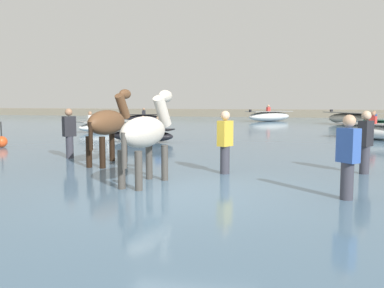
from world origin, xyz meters
name	(u,v)px	position (x,y,z in m)	size (l,w,h in m)	color
ground_plane	(183,210)	(0.00, 0.00, 0.00)	(120.00, 120.00, 0.00)	#756B56
water_surface	(242,143)	(0.00, 10.00, 0.14)	(90.00, 90.00, 0.29)	slate
horse_lead_pinto	(146,134)	(-0.87, 0.63, 1.22)	(0.75, 1.90, 2.06)	beige
horse_trailing_bay	(109,124)	(-2.53, 2.73, 1.26)	(0.69, 1.97, 2.14)	brown
boat_distant_west	(144,118)	(-8.40, 22.38, 0.55)	(2.81, 1.76, 0.99)	black
boat_mid_channel	(373,131)	(5.14, 11.07, 0.61)	(2.95, 2.47, 1.11)	silver
boat_far_inshore	(351,119)	(5.73, 20.73, 0.69)	(3.30, 4.16, 0.94)	#B2AD9E
boat_far_offshore	(269,116)	(0.57, 24.75, 0.66)	(3.61, 3.48, 1.22)	silver
boat_near_port	(142,135)	(-3.52, 8.03, 0.55)	(2.46, 0.94, 0.98)	black
boat_near_starboard	(107,126)	(-6.87, 12.43, 0.58)	(2.56, 2.92, 1.02)	silver
person_onlooker_left	(225,147)	(0.43, 2.00, 0.87)	(0.33, 0.38, 1.63)	#383842
person_wading_close	(69,137)	(-4.00, 3.48, 0.87)	(0.36, 0.37, 1.63)	#383842
person_spectator_far	(365,147)	(3.33, 2.62, 0.87)	(0.35, 0.38, 1.63)	#383842
person_onlooker_right	(348,163)	(2.63, 0.10, 0.87)	(0.37, 0.37, 1.63)	#383842
channel_buoy	(2,142)	(-7.53, 5.39, 0.48)	(0.37, 0.37, 0.85)	#E54C1E
far_shoreline	(266,115)	(0.00, 33.18, 0.48)	(80.00, 2.40, 0.96)	gray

